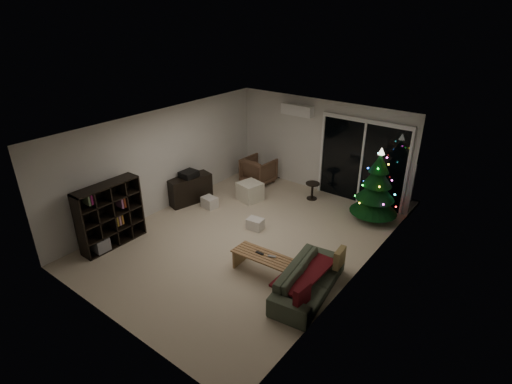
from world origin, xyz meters
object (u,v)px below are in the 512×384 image
(sofa, at_px, (309,280))
(coffee_table, at_px, (266,265))
(media_cabinet, at_px, (190,189))
(bookshelf, at_px, (105,213))
(christmas_tree, at_px, (377,185))
(armchair, at_px, (259,171))

(sofa, bearing_deg, coffee_table, 84.48)
(media_cabinet, distance_m, coffee_table, 3.64)
(bookshelf, xyz_separation_m, christmas_tree, (4.13, 4.41, 0.20))
(media_cabinet, relative_size, christmas_tree, 0.63)
(bookshelf, bearing_deg, coffee_table, 23.46)
(bookshelf, height_order, coffee_table, bookshelf)
(sofa, bearing_deg, media_cabinet, 65.61)
(media_cabinet, height_order, christmas_tree, christmas_tree)
(armchair, bearing_deg, coffee_table, 131.77)
(coffee_table, bearing_deg, sofa, -1.24)
(media_cabinet, relative_size, sofa, 0.61)
(armchair, bearing_deg, christmas_tree, -178.18)
(bookshelf, height_order, armchair, bookshelf)
(bookshelf, distance_m, media_cabinet, 2.44)
(bookshelf, bearing_deg, christmas_tree, 52.32)
(bookshelf, relative_size, coffee_table, 1.06)
(media_cabinet, height_order, armchair, armchair)
(bookshelf, relative_size, christmas_tree, 0.78)
(media_cabinet, relative_size, coffee_table, 0.85)
(sofa, height_order, christmas_tree, christmas_tree)
(media_cabinet, xyz_separation_m, armchair, (0.67, 2.05, 0.02))
(armchair, height_order, christmas_tree, christmas_tree)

